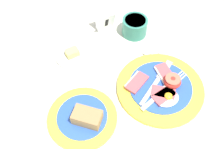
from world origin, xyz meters
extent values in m
plane|color=beige|center=(0.00, 0.00, 0.00)|extent=(3.00, 3.00, 0.00)
cylinder|color=yellow|center=(0.06, 0.02, 0.01)|extent=(0.26, 0.26, 0.01)
cylinder|color=#2D56B7|center=(0.06, 0.02, 0.01)|extent=(0.18, 0.18, 0.00)
cube|color=#BC5156|center=(0.09, 0.05, 0.02)|extent=(0.04, 0.08, 0.01)
cube|color=beige|center=(0.08, 0.05, 0.02)|extent=(0.02, 0.08, 0.01)
cube|color=#BC5156|center=(0.00, 0.05, 0.02)|extent=(0.08, 0.07, 0.01)
cube|color=beige|center=(-0.01, 0.06, 0.02)|extent=(0.06, 0.05, 0.01)
cube|color=#BC5156|center=(0.06, -0.01, 0.02)|extent=(0.08, 0.07, 0.01)
cube|color=beige|center=(0.05, -0.02, 0.02)|extent=(0.06, 0.05, 0.01)
cube|color=#BC5156|center=(0.05, -0.02, 0.02)|extent=(0.07, 0.05, 0.01)
cube|color=beige|center=(0.05, 0.00, 0.02)|extent=(0.06, 0.03, 0.01)
ellipsoid|color=red|center=(0.10, 0.02, 0.03)|extent=(0.05, 0.05, 0.03)
cylinder|color=#DB664C|center=(0.10, 0.02, 0.04)|extent=(0.04, 0.04, 0.00)
ellipsoid|color=white|center=(0.06, -0.02, 0.02)|extent=(0.07, 0.06, 0.01)
ellipsoid|color=yellow|center=(0.06, -0.02, 0.03)|extent=(0.02, 0.02, 0.01)
cube|color=silver|center=(0.03, -0.02, 0.02)|extent=(0.10, 0.05, 0.00)
cube|color=silver|center=(0.09, 0.01, 0.02)|extent=(0.03, 0.03, 0.00)
cube|color=silver|center=(0.13, 0.02, 0.02)|extent=(0.04, 0.02, 0.00)
cube|color=silver|center=(0.13, 0.03, 0.02)|extent=(0.04, 0.02, 0.00)
cube|color=silver|center=(0.13, 0.03, 0.02)|extent=(0.04, 0.02, 0.00)
cube|color=silver|center=(0.02, 0.01, 0.02)|extent=(0.09, 0.08, 0.00)
cube|color=#9EA0A5|center=(0.10, 0.07, 0.02)|extent=(0.07, 0.06, 0.00)
cylinder|color=yellow|center=(-0.18, 0.00, 0.01)|extent=(0.19, 0.19, 0.01)
cylinder|color=#2D56B7|center=(-0.18, 0.00, 0.01)|extent=(0.14, 0.14, 0.00)
cube|color=#9E7A4C|center=(-0.17, -0.02, 0.03)|extent=(0.09, 0.08, 0.04)
cylinder|color=#337F6B|center=(0.08, 0.26, 0.03)|extent=(0.09, 0.09, 0.06)
cylinder|color=white|center=(0.08, 0.26, 0.06)|extent=(0.07, 0.07, 0.01)
cylinder|color=silver|center=(-0.15, 0.22, 0.01)|extent=(0.11, 0.11, 0.01)
cube|color=#F4E06B|center=(-0.15, 0.22, 0.02)|extent=(0.05, 0.04, 0.02)
cube|color=white|center=(-0.01, 0.30, 0.04)|extent=(0.06, 0.03, 0.07)
cube|color=white|center=(-0.01, 0.32, 0.04)|extent=(0.06, 0.03, 0.07)
cube|color=black|center=(-0.01, 0.30, 0.04)|extent=(0.01, 0.01, 0.04)
cube|color=silver|center=(0.21, 0.15, 0.00)|extent=(0.11, 0.02, 0.01)
ellipsoid|color=silver|center=(0.10, 0.15, 0.01)|extent=(0.07, 0.03, 0.01)
cube|color=silver|center=(0.15, -0.10, 0.00)|extent=(0.10, 0.07, 0.01)
cube|color=silver|center=(-0.04, -0.11, 0.00)|extent=(0.03, 0.03, 0.01)
cube|color=silver|center=(-0.01, -0.09, 0.00)|extent=(0.03, 0.03, 0.00)
cube|color=silver|center=(-0.01, -0.08, 0.00)|extent=(0.03, 0.03, 0.00)
cube|color=silver|center=(-0.02, -0.08, 0.00)|extent=(0.03, 0.03, 0.00)
camera|label=1|loc=(-0.21, -0.33, 0.65)|focal=42.00mm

